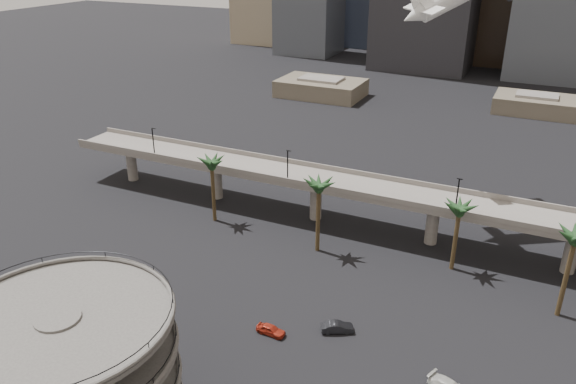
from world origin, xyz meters
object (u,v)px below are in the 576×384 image
at_px(parking_ramp, 68,370).
at_px(car_a, 271,330).
at_px(car_b, 337,327).
at_px(overpass, 373,194).

height_order(parking_ramp, car_a, parking_ramp).
xyz_separation_m(parking_ramp, car_b, (17.96, 28.90, -9.10)).
bearing_deg(car_b, car_a, 90.47).
relative_size(car_a, car_b, 0.91).
xyz_separation_m(car_a, car_b, (7.95, 4.35, 0.04)).
xyz_separation_m(overpass, car_a, (-2.98, -34.45, -6.65)).
bearing_deg(car_a, parking_ramp, 160.14).
relative_size(overpass, car_a, 31.90).
height_order(overpass, car_a, overpass).
distance_m(parking_ramp, overpass, 60.46).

